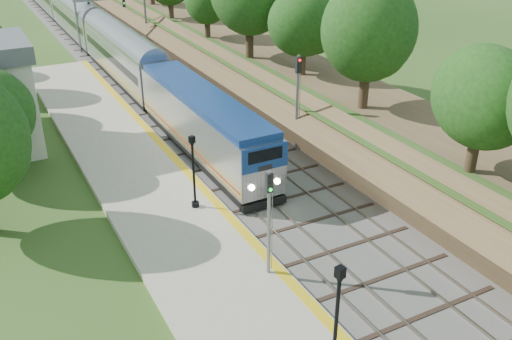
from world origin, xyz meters
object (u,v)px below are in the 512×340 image
signal_platform (269,212)px  lamppost_mid (336,327)px  lamppost_far (194,176)px  train (79,21)px  signal_farside (298,93)px  signal_gantry (111,7)px

signal_platform → lamppost_mid: bearing=-97.4°
lamppost_far → signal_platform: size_ratio=0.82×
train → lamppost_far: (-3.60, -46.71, 0.11)m
signal_platform → signal_farside: 15.37m
signal_gantry → lamppost_mid: size_ratio=1.72×
train → lamppost_mid: 61.08m
signal_gantry → lamppost_far: bearing=-98.7°
lamppost_far → signal_platform: 7.72m
lamppost_mid → signal_farside: bearing=62.4°
lamppost_far → signal_platform: (0.70, -7.57, 1.37)m
signal_platform → signal_gantry: bearing=83.5°
lamppost_mid → signal_farside: (9.96, 19.04, 1.78)m
lamppost_far → signal_platform: bearing=-84.7°
signal_gantry → lamppost_mid: 54.38m
train → signal_farside: bearing=-81.6°
train → signal_farside: signal_farside is taller
train → lamppost_far: lamppost_far is taller
train → signal_farside: 42.42m
train → signal_farside: (6.20, -41.92, 2.08)m
signal_gantry → train: size_ratio=0.08×
signal_gantry → signal_platform: 47.62m
signal_gantry → lamppost_mid: (-6.23, -53.98, -2.26)m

